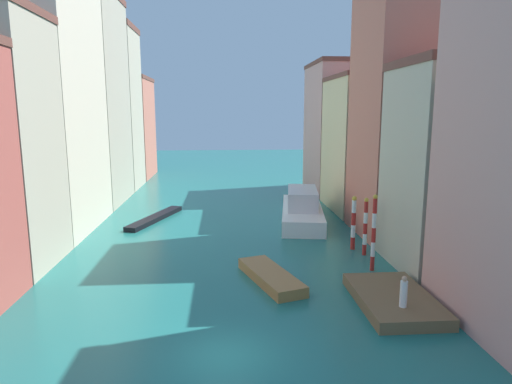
% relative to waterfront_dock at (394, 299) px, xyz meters
% --- Properties ---
extents(ground_plane, '(154.00, 154.00, 0.00)m').
position_rel_waterfront_dock_xyz_m(ground_plane, '(-8.89, 20.12, -0.31)').
color(ground_plane, '#1E6B66').
extents(building_left_2, '(8.11, 12.11, 21.08)m').
position_rel_waterfront_dock_xyz_m(building_left_2, '(-23.93, 17.29, 10.25)').
color(building_left_2, beige).
rests_on(building_left_2, ground).
extents(building_left_3, '(8.11, 11.21, 22.59)m').
position_rel_waterfront_dock_xyz_m(building_left_3, '(-23.93, 28.94, 11.00)').
color(building_left_3, '#BCB299').
rests_on(building_left_3, ground).
extents(building_left_4, '(8.11, 8.30, 20.83)m').
position_rel_waterfront_dock_xyz_m(building_left_4, '(-23.93, 38.80, 10.12)').
color(building_left_4, '#BCB299').
rests_on(building_left_4, ground).
extents(building_left_5, '(8.11, 11.02, 15.18)m').
position_rel_waterfront_dock_xyz_m(building_left_5, '(-23.93, 48.78, 7.29)').
color(building_left_5, '#C6705B').
rests_on(building_left_5, ground).
extents(building_right_1, '(8.11, 7.35, 13.18)m').
position_rel_waterfront_dock_xyz_m(building_right_1, '(6.15, 5.60, 6.29)').
color(building_right_1, '#BCB299').
rests_on(building_right_1, ground).
extents(building_right_2, '(8.11, 8.31, 20.12)m').
position_rel_waterfront_dock_xyz_m(building_right_2, '(6.15, 13.57, 9.76)').
color(building_right_2, '#C6705B').
rests_on(building_right_2, ground).
extents(building_right_3, '(8.11, 10.22, 13.57)m').
position_rel_waterfront_dock_xyz_m(building_right_3, '(6.15, 23.12, 6.49)').
color(building_right_3, beige).
rests_on(building_right_3, ground).
extents(building_right_4, '(8.11, 11.16, 15.96)m').
position_rel_waterfront_dock_xyz_m(building_right_4, '(6.15, 33.96, 7.69)').
color(building_right_4, tan).
rests_on(building_right_4, ground).
extents(waterfront_dock, '(3.75, 6.30, 0.61)m').
position_rel_waterfront_dock_xyz_m(waterfront_dock, '(0.00, 0.00, 0.00)').
color(waterfront_dock, brown).
rests_on(waterfront_dock, ground).
extents(person_on_dock, '(0.36, 0.36, 1.58)m').
position_rel_waterfront_dock_xyz_m(person_on_dock, '(-0.16, -1.55, 1.04)').
color(person_on_dock, white).
rests_on(person_on_dock, waterfront_dock).
extents(mooring_pole_0, '(0.29, 0.29, 4.93)m').
position_rel_waterfront_dock_xyz_m(mooring_pole_0, '(0.58, 5.15, 2.21)').
color(mooring_pole_0, red).
rests_on(mooring_pole_0, ground).
extents(mooring_pole_1, '(0.31, 0.31, 4.12)m').
position_rel_waterfront_dock_xyz_m(mooring_pole_1, '(1.05, 8.25, 1.80)').
color(mooring_pole_1, red).
rests_on(mooring_pole_1, ground).
extents(mooring_pole_2, '(0.35, 0.35, 3.98)m').
position_rel_waterfront_dock_xyz_m(mooring_pole_2, '(0.60, 9.62, 1.74)').
color(mooring_pole_2, red).
rests_on(mooring_pole_2, ground).
extents(vaporetto_white, '(5.26, 12.34, 3.00)m').
position_rel_waterfront_dock_xyz_m(vaporetto_white, '(-1.61, 18.43, 0.83)').
color(vaporetto_white, white).
rests_on(vaporetto_white, ground).
extents(gondola_black, '(4.15, 8.96, 0.42)m').
position_rel_waterfront_dock_xyz_m(gondola_black, '(-15.23, 19.75, -0.10)').
color(gondola_black, black).
rests_on(gondola_black, ground).
extents(motorboat_0, '(3.67, 6.32, 0.63)m').
position_rel_waterfront_dock_xyz_m(motorboat_0, '(-6.09, 3.71, 0.01)').
color(motorboat_0, olive).
rests_on(motorboat_0, ground).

